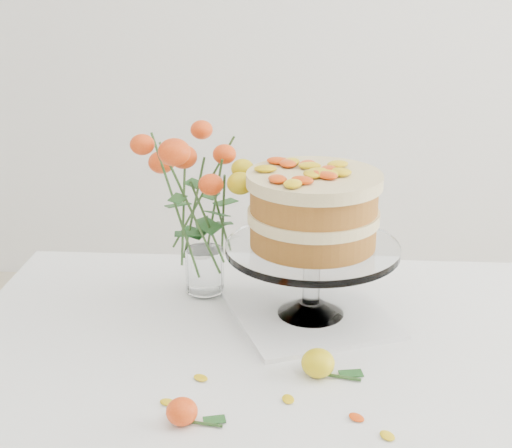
% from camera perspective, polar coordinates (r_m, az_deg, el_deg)
% --- Properties ---
extents(table, '(1.43, 0.93, 0.76)m').
position_cam_1_polar(table, '(1.24, 8.34, -14.54)').
color(table, tan).
rests_on(table, ground).
extents(napkin, '(0.35, 0.35, 0.01)m').
position_cam_1_polar(napkin, '(1.34, 4.37, -7.25)').
color(napkin, white).
rests_on(napkin, table).
extents(cake_stand, '(0.32, 0.32, 0.28)m').
position_cam_1_polar(cake_stand, '(1.27, 4.60, 0.54)').
color(cake_stand, silver).
rests_on(cake_stand, napkin).
extents(rose_vase, '(0.30, 0.30, 0.38)m').
position_cam_1_polar(rose_vase, '(1.36, -4.30, 2.94)').
color(rose_vase, silver).
rests_on(rose_vase, table).
extents(loose_rose_near, '(0.10, 0.05, 0.05)m').
position_cam_1_polar(loose_rose_near, '(1.16, 5.00, -11.03)').
color(loose_rose_near, yellow).
rests_on(loose_rose_near, table).
extents(loose_rose_far, '(0.08, 0.05, 0.04)m').
position_cam_1_polar(loose_rose_far, '(1.06, -5.93, -14.71)').
color(loose_rose_far, red).
rests_on(loose_rose_far, table).
extents(stray_petal_a, '(0.03, 0.02, 0.00)m').
position_cam_1_polar(stray_petal_a, '(1.11, 2.58, -13.84)').
color(stray_petal_a, yellow).
rests_on(stray_petal_a, table).
extents(stray_petal_b, '(0.03, 0.02, 0.00)m').
position_cam_1_polar(stray_petal_b, '(1.08, 8.04, -15.10)').
color(stray_petal_b, yellow).
rests_on(stray_petal_b, table).
extents(stray_petal_c, '(0.03, 0.02, 0.00)m').
position_cam_1_polar(stray_petal_c, '(1.05, 10.46, -16.34)').
color(stray_petal_c, yellow).
rests_on(stray_petal_c, table).
extents(stray_petal_d, '(0.03, 0.02, 0.00)m').
position_cam_1_polar(stray_petal_d, '(1.16, -4.45, -12.19)').
color(stray_petal_d, yellow).
rests_on(stray_petal_d, table).
extents(stray_petal_e, '(0.03, 0.02, 0.00)m').
position_cam_1_polar(stray_petal_e, '(1.11, -7.07, -14.00)').
color(stray_petal_e, yellow).
rests_on(stray_petal_e, table).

